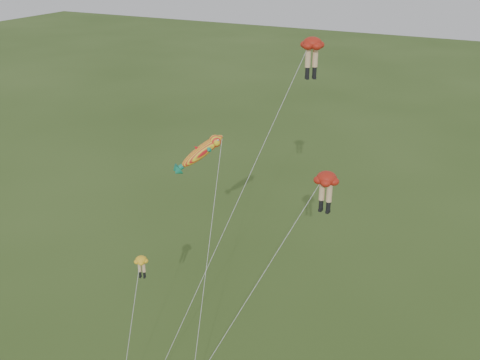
% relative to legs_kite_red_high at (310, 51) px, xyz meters
% --- Properties ---
extents(legs_kite_red_high, '(7.24, 12.46, 21.73)m').
position_rel_legs_kite_red_high_xyz_m(legs_kite_red_high, '(0.00, 0.00, 0.00)').
color(legs_kite_red_high, '#AF2011').
rests_on(legs_kite_red_high, ground).
extents(legs_kite_red_mid, '(7.27, 9.80, 15.03)m').
position_rel_legs_kite_red_high_xyz_m(legs_kite_red_mid, '(3.19, -5.53, -6.59)').
color(legs_kite_red_mid, '#AF2011').
rests_on(legs_kite_red_mid, ground).
extents(legs_kite_yellow, '(2.55, 6.66, 8.03)m').
position_rel_legs_kite_red_high_xyz_m(legs_kite_yellow, '(-8.02, -9.22, -13.51)').
color(legs_kite_yellow, yellow).
rests_on(legs_kite_yellow, ground).
extents(fish_kite, '(4.68, 9.67, 15.98)m').
position_rel_legs_kite_red_high_xyz_m(fish_kite, '(-5.39, -5.03, -6.25)').
color(fish_kite, yellow).
rests_on(fish_kite, ground).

